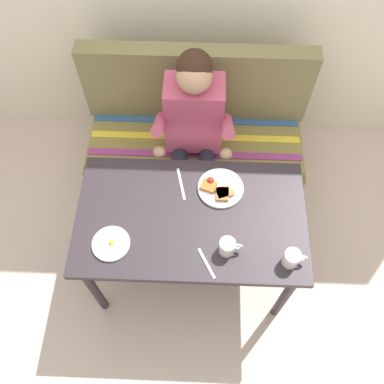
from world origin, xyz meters
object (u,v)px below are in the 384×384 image
Objects in this scene: knife at (181,184)px; fork at (207,263)px; plate_breakfast at (220,189)px; table at (191,223)px; couch at (195,144)px; plate_eggs at (111,244)px; coffee_mug at (292,258)px; coffee_mug_second at (228,247)px; person at (194,126)px.

fork is at bearing -85.31° from knife.
plate_breakfast reaches higher than knife.
couch is (0.00, 0.76, -0.32)m from table.
fork is (-0.06, -0.42, -0.01)m from plate_breakfast.
knife is at bearing 79.71° from fork.
coffee_mug reaches higher than plate_eggs.
plate_breakfast is at bearing 52.92° from fork.
fork is (0.48, -0.08, -0.01)m from plate_eggs.
coffee_mug reaches higher than coffee_mug_second.
couch is at bearing 67.32° from plate_eggs.
plate_eggs reaches higher than knife.
person is 7.13× the size of fork.
table is at bearing 154.73° from coffee_mug.
coffee_mug_second is 0.59× the size of knife.
coffee_mug is at bearing -25.17° from fork.
plate_breakfast is 2.09× the size of coffee_mug_second.
coffee_mug is at bearing -50.90° from knife.
coffee_mug is 1.00× the size of coffee_mug_second.
coffee_mug_second reaches higher than plate_breakfast.
couch is at bearing 103.95° from plate_breakfast.
person is at bearing 90.61° from table.
couch is at bearing 87.95° from person.
person is at bearing 68.72° from knife.
person reaches higher than couch.
table is 0.44m from plate_eggs.
fork is (0.09, -1.02, 0.40)m from couch.
fork is at bearing -176.72° from coffee_mug.
person is 10.27× the size of coffee_mug_second.
plate_breakfast is 1.29× the size of plate_eggs.
fork is 0.47m from knife.
plate_eggs is 1.61× the size of coffee_mug.
fork is (-0.41, -0.02, -0.05)m from coffee_mug.
coffee_mug is at bearing -63.69° from couch.
couch is 1.06m from coffee_mug_second.
person is at bearing 103.98° from coffee_mug_second.
table is at bearing -85.81° from knife.
table is 0.60m from person.
fork is at bearing -144.07° from coffee_mug_second.
person is 0.85m from plate_eggs.
coffee_mug is (0.89, -0.06, 0.04)m from plate_eggs.
table is 0.22m from knife.
person is 6.37× the size of plate_eggs.
fork is (0.09, -0.85, -0.01)m from person.
coffee_mug_second is (0.04, -0.35, 0.03)m from plate_breakfast.
coffee_mug_second reaches higher than plate_eggs.
plate_eggs is 1.61× the size of coffee_mug_second.
person reaches higher than fork.
person is 10.27× the size of coffee_mug.
person is at bearing 110.03° from plate_breakfast.
knife is at bearing -97.81° from person.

